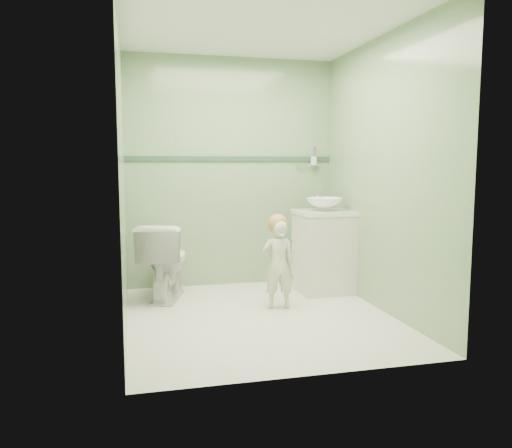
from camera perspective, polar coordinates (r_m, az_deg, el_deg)
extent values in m
plane|color=silver|center=(4.41, 0.47, -10.35)|extent=(2.50, 2.50, 0.00)
cube|color=#7DA474|center=(5.43, -2.77, 5.73)|extent=(2.20, 0.04, 2.40)
cube|color=#7DA474|center=(3.02, 6.36, 4.90)|extent=(2.20, 0.04, 2.40)
cube|color=#7DA474|center=(4.08, -14.71, 5.19)|extent=(0.04, 2.50, 2.40)
cube|color=#7DA474|center=(4.61, 13.93, 5.36)|extent=(0.04, 2.50, 2.40)
plane|color=white|center=(4.35, 0.50, 21.44)|extent=(2.50, 2.50, 0.00)
cube|color=#33503B|center=(5.42, -2.76, 7.31)|extent=(2.20, 0.02, 0.05)
cube|color=silver|center=(5.21, 7.56, -3.20)|extent=(0.52, 0.50, 0.80)
cube|color=white|center=(5.16, 7.63, 1.29)|extent=(0.54, 0.52, 0.04)
imported|color=white|center=(5.15, 7.65, 2.22)|extent=(0.37, 0.37, 0.13)
cylinder|color=silver|center=(5.33, 6.87, 2.98)|extent=(0.03, 0.03, 0.18)
cylinder|color=silver|center=(5.28, 7.08, 3.81)|extent=(0.02, 0.12, 0.02)
cylinder|color=silver|center=(5.61, 5.84, 6.55)|extent=(0.26, 0.02, 0.02)
cylinder|color=silver|center=(5.61, 6.49, 7.05)|extent=(0.07, 0.07, 0.09)
cylinder|color=blue|center=(5.59, 6.45, 7.77)|extent=(0.01, 0.01, 0.17)
cylinder|color=#7247BD|center=(5.60, 6.55, 7.77)|extent=(0.01, 0.01, 0.17)
cylinder|color=red|center=(5.61, 6.61, 7.77)|extent=(0.01, 0.01, 0.17)
imported|color=white|center=(4.98, -10.13, -4.07)|extent=(0.61, 0.82, 0.74)
imported|color=beige|center=(4.58, 2.50, -4.55)|extent=(0.31, 0.22, 0.80)
sphere|color=#B28149|center=(4.55, 2.44, 0.02)|extent=(0.18, 0.18, 0.18)
cylinder|color=#03847D|center=(4.43, 3.84, -1.80)|extent=(0.09, 0.13, 0.06)
cube|color=white|center=(4.46, 2.96, -1.22)|extent=(0.03, 0.03, 0.02)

